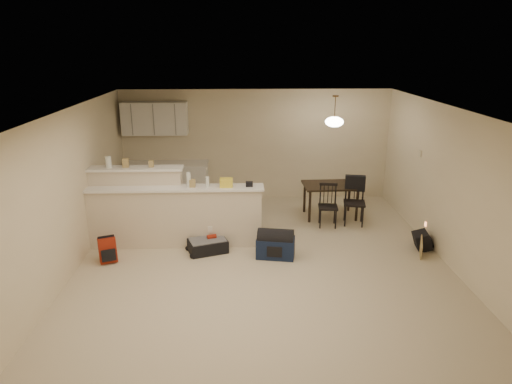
{
  "coord_description": "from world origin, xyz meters",
  "views": [
    {
      "loc": [
        -0.36,
        -6.62,
        3.43
      ],
      "look_at": [
        -0.1,
        0.7,
        1.05
      ],
      "focal_mm": 32.0,
      "sensor_mm": 36.0,
      "label": 1
    }
  ],
  "objects_px": {
    "dining_table": "(331,188)",
    "navy_duffel": "(276,247)",
    "dining_chair_far": "(354,202)",
    "dining_chair_near": "(328,206)",
    "red_backpack": "(108,250)",
    "pendant_lamp": "(334,121)",
    "black_daypack": "(422,241)",
    "suitcase": "(208,246)"
  },
  "relations": [
    {
      "from": "red_backpack",
      "to": "black_daypack",
      "type": "xyz_separation_m",
      "value": [
        5.37,
        0.32,
        -0.06
      ]
    },
    {
      "from": "dining_table",
      "to": "navy_duffel",
      "type": "bearing_deg",
      "value": -126.5
    },
    {
      "from": "dining_chair_far",
      "to": "dining_table",
      "type": "bearing_deg",
      "value": 141.82
    },
    {
      "from": "dining_chair_near",
      "to": "navy_duffel",
      "type": "relative_size",
      "value": 1.34
    },
    {
      "from": "dining_table",
      "to": "black_daypack",
      "type": "relative_size",
      "value": 3.39
    },
    {
      "from": "dining_table",
      "to": "suitcase",
      "type": "relative_size",
      "value": 1.78
    },
    {
      "from": "pendant_lamp",
      "to": "dining_chair_far",
      "type": "distance_m",
      "value": 1.63
    },
    {
      "from": "suitcase",
      "to": "black_daypack",
      "type": "height_order",
      "value": "black_daypack"
    },
    {
      "from": "suitcase",
      "to": "dining_chair_near",
      "type": "bearing_deg",
      "value": 6.53
    },
    {
      "from": "pendant_lamp",
      "to": "dining_chair_near",
      "type": "xyz_separation_m",
      "value": [
        -0.14,
        -0.53,
        -1.57
      ]
    },
    {
      "from": "pendant_lamp",
      "to": "navy_duffel",
      "type": "bearing_deg",
      "value": -124.24
    },
    {
      "from": "black_daypack",
      "to": "red_backpack",
      "type": "bearing_deg",
      "value": 101.07
    },
    {
      "from": "dining_table",
      "to": "pendant_lamp",
      "type": "distance_m",
      "value": 1.38
    },
    {
      "from": "dining_chair_near",
      "to": "suitcase",
      "type": "relative_size",
      "value": 1.32
    },
    {
      "from": "dining_table",
      "to": "dining_chair_near",
      "type": "distance_m",
      "value": 0.58
    },
    {
      "from": "dining_chair_far",
      "to": "navy_duffel",
      "type": "bearing_deg",
      "value": -128.62
    },
    {
      "from": "dining_chair_near",
      "to": "suitcase",
      "type": "distance_m",
      "value": 2.56
    },
    {
      "from": "dining_table",
      "to": "dining_chair_near",
      "type": "bearing_deg",
      "value": -107.62
    },
    {
      "from": "pendant_lamp",
      "to": "dining_chair_near",
      "type": "relative_size",
      "value": 0.73
    },
    {
      "from": "dining_chair_near",
      "to": "dining_table",
      "type": "bearing_deg",
      "value": 81.04
    },
    {
      "from": "dining_table",
      "to": "red_backpack",
      "type": "bearing_deg",
      "value": -156.52
    },
    {
      "from": "dining_table",
      "to": "navy_duffel",
      "type": "height_order",
      "value": "dining_table"
    },
    {
      "from": "dining_chair_near",
      "to": "navy_duffel",
      "type": "bearing_deg",
      "value": -123.63
    },
    {
      "from": "navy_duffel",
      "to": "black_daypack",
      "type": "bearing_deg",
      "value": 15.45
    },
    {
      "from": "suitcase",
      "to": "navy_duffel",
      "type": "bearing_deg",
      "value": -31.04
    },
    {
      "from": "dining_chair_near",
      "to": "black_daypack",
      "type": "xyz_separation_m",
      "value": [
        1.47,
        -1.1,
        -0.27
      ]
    },
    {
      "from": "dining_table",
      "to": "dining_chair_far",
      "type": "bearing_deg",
      "value": -51.32
    },
    {
      "from": "black_daypack",
      "to": "dining_chair_near",
      "type": "bearing_deg",
      "value": 60.69
    },
    {
      "from": "pendant_lamp",
      "to": "suitcase",
      "type": "distance_m",
      "value": 3.48
    },
    {
      "from": "dining_chair_far",
      "to": "pendant_lamp",
      "type": "bearing_deg",
      "value": 141.82
    },
    {
      "from": "pendant_lamp",
      "to": "suitcase",
      "type": "xyz_separation_m",
      "value": [
        -2.43,
        -1.63,
        -1.88
      ]
    },
    {
      "from": "red_backpack",
      "to": "navy_duffel",
      "type": "relative_size",
      "value": 0.66
    },
    {
      "from": "dining_table",
      "to": "dining_chair_far",
      "type": "xyz_separation_m",
      "value": [
        0.39,
        -0.45,
        -0.14
      ]
    },
    {
      "from": "dining_chair_near",
      "to": "suitcase",
      "type": "height_order",
      "value": "dining_chair_near"
    },
    {
      "from": "dining_chair_far",
      "to": "navy_duffel",
      "type": "relative_size",
      "value": 1.5
    },
    {
      "from": "dining_table",
      "to": "suitcase",
      "type": "height_order",
      "value": "dining_table"
    },
    {
      "from": "navy_duffel",
      "to": "black_daypack",
      "type": "xyz_separation_m",
      "value": [
        2.6,
        0.24,
        -0.02
      ]
    },
    {
      "from": "dining_chair_near",
      "to": "dining_chair_far",
      "type": "xyz_separation_m",
      "value": [
        0.54,
        0.08,
        0.05
      ]
    },
    {
      "from": "red_backpack",
      "to": "black_daypack",
      "type": "distance_m",
      "value": 5.38
    },
    {
      "from": "suitcase",
      "to": "red_backpack",
      "type": "bearing_deg",
      "value": 172.05
    },
    {
      "from": "pendant_lamp",
      "to": "dining_chair_far",
      "type": "height_order",
      "value": "pendant_lamp"
    },
    {
      "from": "dining_chair_far",
      "to": "red_backpack",
      "type": "relative_size",
      "value": 2.28
    }
  ]
}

